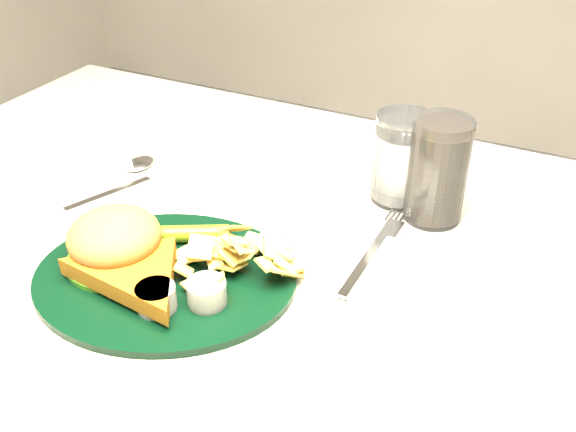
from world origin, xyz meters
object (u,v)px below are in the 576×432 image
dinner_plate (163,256)px  fork_napkin (366,260)px  water_glass (402,158)px  cola_glass (438,170)px

dinner_plate → fork_napkin: 0.23m
water_glass → fork_napkin: (0.01, -0.15, -0.05)m
water_glass → fork_napkin: water_glass is taller
water_glass → cola_glass: 0.06m
dinner_plate → fork_napkin: dinner_plate is taller
water_glass → dinner_plate: bearing=-121.8°
cola_glass → water_glass: bearing=154.1°
fork_napkin → cola_glass: bearing=74.0°
cola_glass → fork_napkin: 0.15m
cola_glass → fork_napkin: size_ratio=0.81×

